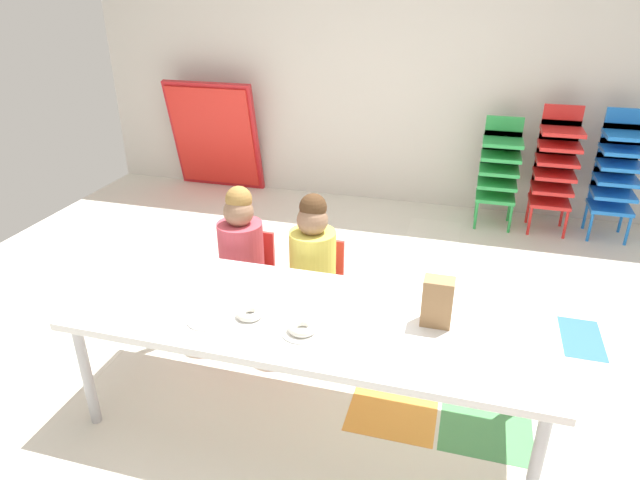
{
  "coord_description": "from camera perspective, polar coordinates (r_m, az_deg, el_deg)",
  "views": [
    {
      "loc": [
        0.67,
        -2.61,
        1.96
      ],
      "look_at": [
        0.04,
        -0.35,
        0.84
      ],
      "focal_mm": 30.99,
      "sensor_mm": 36.0,
      "label": 1
    }
  ],
  "objects": [
    {
      "name": "ground_plane",
      "position": [
        3.34,
        1.18,
        -10.68
      ],
      "size": [
        5.88,
        4.92,
        0.02
      ],
      "color": "silver"
    },
    {
      "name": "back_wall",
      "position": [
        5.17,
        8.44,
        17.22
      ],
      "size": [
        5.88,
        0.1,
        2.48
      ],
      "primitive_type": "cube",
      "color": "beige",
      "rests_on": "ground_plane"
    },
    {
      "name": "craft_table",
      "position": [
        2.53,
        -1.12,
        -8.42
      ],
      "size": [
        2.15,
        0.77,
        0.59
      ],
      "color": "white",
      "rests_on": "ground_plane"
    },
    {
      "name": "seated_child_near_camera",
      "position": [
        3.21,
        -8.08,
        -0.75
      ],
      "size": [
        0.34,
        0.34,
        0.92
      ],
      "color": "red",
      "rests_on": "ground_plane"
    },
    {
      "name": "seated_child_middle_seat",
      "position": [
        3.07,
        -0.71,
        -1.72
      ],
      "size": [
        0.32,
        0.31,
        0.92
      ],
      "color": "red",
      "rests_on": "ground_plane"
    },
    {
      "name": "kid_chair_green_stack",
      "position": [
        4.93,
        18.01,
        7.22
      ],
      "size": [
        0.32,
        0.3,
        0.92
      ],
      "color": "green",
      "rests_on": "ground_plane"
    },
    {
      "name": "kid_chair_red_stack",
      "position": [
        4.95,
        23.14,
        7.23
      ],
      "size": [
        0.32,
        0.3,
        1.04
      ],
      "color": "red",
      "rests_on": "ground_plane"
    },
    {
      "name": "kid_chair_blue_stack",
      "position": [
        5.04,
        28.37,
        6.49
      ],
      "size": [
        0.32,
        0.3,
        1.04
      ],
      "color": "blue",
      "rests_on": "ground_plane"
    },
    {
      "name": "folded_activity_table",
      "position": [
        5.64,
        -10.83,
        10.44
      ],
      "size": [
        0.9,
        0.29,
        1.09
      ],
      "color": "red",
      "rests_on": "ground_plane"
    },
    {
      "name": "paper_bag_brown",
      "position": [
        2.44,
        12.03,
        -6.26
      ],
      "size": [
        0.13,
        0.09,
        0.22
      ],
      "primitive_type": "cube",
      "color": "#9E754C",
      "rests_on": "craft_table"
    },
    {
      "name": "paper_plate_near_edge",
      "position": [
        2.38,
        -1.84,
        -9.45
      ],
      "size": [
        0.18,
        0.18,
        0.01
      ],
      "primitive_type": "cylinder",
      "color": "white",
      "rests_on": "craft_table"
    },
    {
      "name": "paper_plate_center_table",
      "position": [
        2.51,
        -11.54,
        -8.02
      ],
      "size": [
        0.18,
        0.18,
        0.01
      ],
      "primitive_type": "cylinder",
      "color": "white",
      "rests_on": "craft_table"
    },
    {
      "name": "donut_powdered_on_plate",
      "position": [
        2.37,
        -1.85,
        -9.0
      ],
      "size": [
        0.13,
        0.13,
        0.04
      ],
      "primitive_type": "torus",
      "color": "white",
      "rests_on": "craft_table"
    },
    {
      "name": "donut_powdered_loose",
      "position": [
        2.5,
        -7.27,
        -7.49
      ],
      "size": [
        0.12,
        0.12,
        0.04
      ],
      "primitive_type": "torus",
      "color": "white",
      "rests_on": "craft_table"
    }
  ]
}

